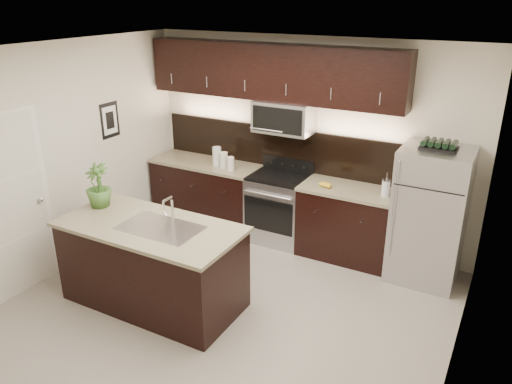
{
  "coord_description": "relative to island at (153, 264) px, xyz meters",
  "views": [
    {
      "loc": [
        2.44,
        -3.89,
        3.19
      ],
      "look_at": [
        0.02,
        0.55,
        1.16
      ],
      "focal_mm": 35.0,
      "sensor_mm": 36.0,
      "label": 1
    }
  ],
  "objects": [
    {
      "name": "french_press",
      "position": [
        1.94,
        1.95,
        0.58
      ],
      "size": [
        0.1,
        0.1,
        0.29
      ],
      "rotation": [
        0.0,
        0.0,
        -0.38
      ],
      "color": "silver",
      "rests_on": "counter_run"
    },
    {
      "name": "sink_faucet",
      "position": [
        0.15,
        0.01,
        0.48
      ],
      "size": [
        0.84,
        0.5,
        0.28
      ],
      "color": "silver",
      "rests_on": "island"
    },
    {
      "name": "room_walls",
      "position": [
        0.66,
        0.27,
        1.22
      ],
      "size": [
        4.52,
        4.02,
        2.71
      ],
      "color": "beige",
      "rests_on": "ground"
    },
    {
      "name": "canisters",
      "position": [
        -0.31,
        1.92,
        0.58
      ],
      "size": [
        0.38,
        0.2,
        0.26
      ],
      "rotation": [
        0.0,
        0.0,
        -0.31
      ],
      "color": "silver",
      "rests_on": "counter_run"
    },
    {
      "name": "ground",
      "position": [
        0.77,
        0.31,
        -0.47
      ],
      "size": [
        4.5,
        4.5,
        0.0
      ],
      "primitive_type": "plane",
      "color": "gray",
      "rests_on": "ground"
    },
    {
      "name": "upper_fixtures",
      "position": [
        0.34,
        2.15,
        1.67
      ],
      "size": [
        3.49,
        0.4,
        1.66
      ],
      "color": "black",
      "rests_on": "counter_run"
    },
    {
      "name": "plant",
      "position": [
        -0.8,
        0.12,
        0.72
      ],
      "size": [
        0.29,
        0.29,
        0.5
      ],
      "primitive_type": "imported",
      "rotation": [
        0.0,
        0.0,
        0.03
      ],
      "color": "#3B6428",
      "rests_on": "island"
    },
    {
      "name": "counter_run",
      "position": [
        0.32,
        2.0,
        -0.0
      ],
      "size": [
        3.51,
        0.65,
        0.94
      ],
      "color": "black",
      "rests_on": "ground"
    },
    {
      "name": "island",
      "position": [
        0.0,
        0.0,
        0.0
      ],
      "size": [
        1.96,
        0.96,
        0.94
      ],
      "color": "black",
      "rests_on": "ground"
    },
    {
      "name": "wine_rack",
      "position": [
        2.47,
        1.94,
        1.17
      ],
      "size": [
        0.4,
        0.24,
        0.1
      ],
      "color": "black",
      "rests_on": "refrigerator"
    },
    {
      "name": "refrigerator",
      "position": [
        2.47,
        1.94,
        0.33
      ],
      "size": [
        0.77,
        0.7,
        1.6
      ],
      "primitive_type": "cube",
      "color": "#B2B2B7",
      "rests_on": "ground"
    },
    {
      "name": "bananas",
      "position": [
        1.17,
        1.92,
        0.5
      ],
      "size": [
        0.21,
        0.18,
        0.06
      ],
      "primitive_type": "ellipsoid",
      "rotation": [
        0.0,
        0.0,
        -0.27
      ],
      "color": "gold",
      "rests_on": "counter_run"
    }
  ]
}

